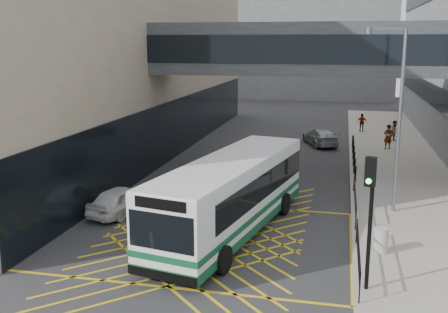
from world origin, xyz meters
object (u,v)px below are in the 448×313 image
Objects in this scene: bus at (232,194)px; street_lamp at (396,110)px; car_silver at (320,136)px; pedestrian_c at (362,123)px; litter_bin at (381,240)px; car_dark at (242,166)px; pedestrian_b at (395,131)px; pedestrian_a at (388,137)px; car_white at (123,199)px; traffic_light at (370,205)px.

street_lamp reaches higher than bus.
bus is 2.63× the size of car_silver.
bus is 7.51× the size of pedestrian_c.
car_dark is at bearing 125.46° from litter_bin.
pedestrian_c reaches higher than litter_bin.
car_dark is 2.68× the size of pedestrian_b.
pedestrian_b is (0.79, 3.38, -0.09)m from pedestrian_a.
litter_bin is (5.98, -1.21, -1.09)m from bus.
pedestrian_a is 1.16× the size of pedestrian_c.
car_white is at bearing 45.32° from car_silver.
car_white is 0.96× the size of car_silver.
pedestrian_c is (6.05, 26.55, -0.78)m from bus.
pedestrian_c is (0.75, 31.06, -2.08)m from traffic_light.
pedestrian_b is (1.77, 18.43, -3.95)m from street_lamp.
litter_bin is 0.58× the size of pedestrian_b.
pedestrian_c is at bearing 89.86° from litter_bin.
street_lamp reaches higher than traffic_light.
pedestrian_a reaches higher than pedestrian_c.
pedestrian_b is at bearing -133.83° from pedestrian_a.
car_white is 8.80m from car_dark.
traffic_light is 31.14m from pedestrian_c.
car_silver is 7.16m from pedestrian_c.
pedestrian_a reaches higher than car_silver.
pedestrian_b is at bearing -107.62° from car_dark.
litter_bin is 23.76m from pedestrian_b.
car_white is 20.60m from car_silver.
litter_bin is (3.24, -21.41, -0.06)m from car_silver.
street_lamp is at bearing -131.33° from pedestrian_b.
street_lamp reaches higher than car_silver.
pedestrian_a is (9.02, 9.96, 0.38)m from car_dark.
traffic_light is 8.83m from street_lamp.
car_silver is 0.53× the size of street_lamp.
pedestrian_a is (7.67, 19.04, -0.65)m from bus.
traffic_light reaches higher than pedestrian_c.
traffic_light is at bearing 134.75° from car_dark.
bus is 2.68× the size of car_dark.
street_lamp reaches higher than litter_bin.
car_dark is 0.98× the size of car_silver.
car_white is 25.31m from pedestrian_b.
car_silver is 21.66m from litter_bin.
bus is at bearing 163.12° from traffic_light.
traffic_light reaches higher than car_dark.
car_dark reaches higher than car_white.
bus reaches higher than car_dark.
traffic_light reaches higher than litter_bin.
pedestrian_b reaches higher than car_silver.
traffic_light is at bearing 86.46° from pedestrian_c.
bus is 6.20m from litter_bin.
pedestrian_b is 1.05× the size of pedestrian_c.
litter_bin is (11.53, -2.56, -0.05)m from car_white.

